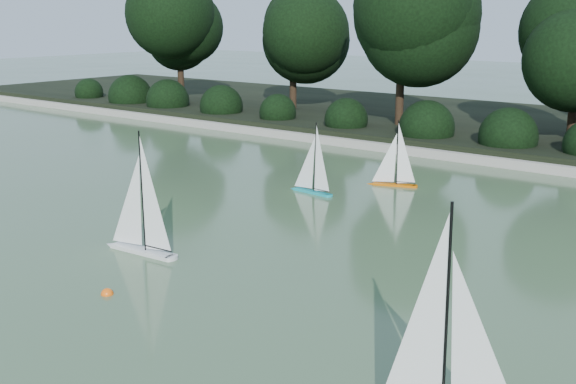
{
  "coord_description": "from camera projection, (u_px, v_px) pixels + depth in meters",
  "views": [
    {
      "loc": [
        5.77,
        -4.7,
        2.96
      ],
      "look_at": [
        0.14,
        2.47,
        0.7
      ],
      "focal_mm": 45.0,
      "sensor_mm": 36.0,
      "label": 1
    }
  ],
  "objects": [
    {
      "name": "ground",
      "position": [
        136.0,
        297.0,
        7.76
      ],
      "size": [
        80.0,
        80.0,
        0.0
      ],
      "primitive_type": "plane",
      "color": "#354E2F",
      "rests_on": "ground"
    },
    {
      "name": "pond_coping",
      "position": [
        481.0,
        159.0,
        14.61
      ],
      "size": [
        40.0,
        0.35,
        0.18
      ],
      "primitive_type": "cube",
      "color": "gray",
      "rests_on": "ground"
    },
    {
      "name": "far_bank",
      "position": [
        549.0,
        132.0,
        17.65
      ],
      "size": [
        40.0,
        8.0,
        0.3
      ],
      "primitive_type": "cube",
      "color": "black",
      "rests_on": "ground"
    },
    {
      "name": "shrub_hedge",
      "position": [
        500.0,
        136.0,
        15.21
      ],
      "size": [
        29.1,
        1.1,
        1.1
      ],
      "color": "black",
      "rests_on": "ground"
    },
    {
      "name": "sailboat_white_a",
      "position": [
        137.0,
        232.0,
        9.16
      ],
      "size": [
        1.23,
        0.28,
        1.68
      ],
      "color": "silver",
      "rests_on": "ground"
    },
    {
      "name": "sailboat_orange",
      "position": [
        391.0,
        175.0,
        12.72
      ],
      "size": [
        0.9,
        0.43,
        1.25
      ],
      "color": "#CD5D08",
      "rests_on": "ground"
    },
    {
      "name": "sailboat_teal",
      "position": [
        309.0,
        181.0,
        12.23
      ],
      "size": [
        0.94,
        0.23,
        1.28
      ],
      "color": "teal",
      "rests_on": "ground"
    },
    {
      "name": "race_buoy",
      "position": [
        107.0,
        294.0,
        7.82
      ],
      "size": [
        0.14,
        0.14,
        0.14
      ],
      "primitive_type": "sphere",
      "color": "#FF5E0D",
      "rests_on": "ground"
    }
  ]
}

